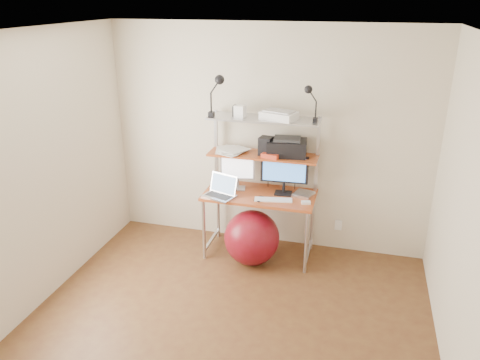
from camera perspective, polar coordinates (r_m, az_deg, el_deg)
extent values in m
plane|color=brown|center=(4.27, -2.28, -18.44)|extent=(3.60, 3.60, 0.00)
plane|color=white|center=(3.27, -2.95, 17.25)|extent=(3.60, 3.60, 0.00)
plane|color=beige|center=(5.23, 3.38, 4.98)|extent=(3.60, 0.00, 3.60)
plane|color=beige|center=(4.45, -25.28, -0.22)|extent=(0.00, 3.60, 3.60)
plane|color=beige|center=(3.54, 26.59, -5.89)|extent=(0.00, 3.60, 3.60)
cube|color=#B15222|center=(5.08, 2.41, -1.84)|extent=(1.20, 0.60, 0.03)
cylinder|color=#B7B7BC|center=(5.15, -4.42, -6.07)|extent=(0.04, 0.04, 0.71)
cylinder|color=#B7B7BC|center=(5.59, -2.66, -3.68)|extent=(0.04, 0.04, 0.71)
cylinder|color=#B7B7BC|center=(4.93, 8.07, -7.61)|extent=(0.04, 0.04, 0.71)
cylinder|color=#B7B7BC|center=(5.39, 8.80, -4.97)|extent=(0.04, 0.04, 0.71)
cube|color=#B7B7BC|center=(5.31, -2.92, 4.11)|extent=(0.03, 0.04, 0.84)
cube|color=#B7B7BC|center=(5.09, 9.43, 3.04)|extent=(0.03, 0.04, 0.84)
cube|color=#B15222|center=(5.05, 2.81, 3.06)|extent=(1.18, 0.34, 0.02)
cube|color=#B7B7BC|center=(4.93, 2.90, 7.46)|extent=(1.18, 0.34, 0.02)
cube|color=white|center=(5.47, 11.90, -5.41)|extent=(0.08, 0.01, 0.12)
cube|color=#A8A8AC|center=(5.19, -0.32, -1.01)|extent=(0.20, 0.17, 0.01)
cylinder|color=#A8A8AC|center=(5.19, -0.26, -0.37)|extent=(0.03, 0.03, 0.10)
cube|color=#A8A8AC|center=(5.12, -0.26, 1.60)|extent=(0.38, 0.11, 0.29)
plane|color=white|center=(5.10, -0.31, 1.54)|extent=(0.33, 0.07, 0.34)
cube|color=black|center=(5.08, 5.29, -1.61)|extent=(0.19, 0.15, 0.01)
cylinder|color=black|center=(5.08, 5.35, -0.87)|extent=(0.03, 0.03, 0.11)
cube|color=black|center=(5.00, 5.44, 1.33)|extent=(0.51, 0.06, 0.30)
plane|color=#4080DA|center=(4.99, 5.40, 1.27)|extent=(0.46, 0.03, 0.46)
cube|color=silver|center=(4.99, -2.56, -1.97)|extent=(0.38, 0.32, 0.02)
cube|color=#2F2F32|center=(4.99, -2.56, -1.87)|extent=(0.31, 0.22, 0.00)
cube|color=silver|center=(5.04, -1.82, -0.36)|extent=(0.33, 0.17, 0.21)
plane|color=#7A9DCC|center=(5.04, -1.82, -0.36)|extent=(0.31, 0.17, 0.29)
cube|color=white|center=(4.92, 4.08, -2.41)|extent=(0.41, 0.18, 0.01)
cube|color=white|center=(4.87, 8.04, -2.74)|extent=(0.10, 0.08, 0.03)
cube|color=silver|center=(5.06, 7.78, -1.73)|extent=(0.24, 0.24, 0.04)
cube|color=black|center=(4.93, 2.43, -2.32)|extent=(0.11, 0.15, 0.01)
cube|color=black|center=(5.00, 5.75, 3.93)|extent=(0.43, 0.32, 0.17)
cube|color=#2F2F32|center=(4.97, 5.79, 5.01)|extent=(0.30, 0.23, 0.03)
cube|color=black|center=(5.00, 3.17, 4.17)|extent=(0.15, 0.15, 0.20)
cube|color=red|center=(4.93, 3.78, 3.00)|extent=(0.20, 0.16, 0.05)
cube|color=white|center=(4.87, 4.77, 7.83)|extent=(0.41, 0.33, 0.08)
cube|color=#A8A8AC|center=(4.86, 4.79, 8.38)|extent=(0.34, 0.26, 0.01)
cube|color=white|center=(4.93, 0.02, 8.36)|extent=(0.12, 0.11, 0.13)
cube|color=#2F2F32|center=(5.00, -0.23, 8.45)|extent=(0.12, 0.12, 0.11)
cube|color=black|center=(4.96, -3.52, 7.99)|extent=(0.05, 0.07, 0.05)
cylinder|color=black|center=(4.94, -3.55, 9.41)|extent=(0.02, 0.02, 0.20)
sphere|color=black|center=(4.85, -2.51, 12.12)|extent=(0.10, 0.10, 0.10)
cube|color=black|center=(4.80, 9.15, 7.24)|extent=(0.05, 0.05, 0.05)
cylinder|color=black|center=(4.78, 9.22, 8.45)|extent=(0.01, 0.01, 0.16)
sphere|color=black|center=(4.74, 8.34, 10.87)|extent=(0.08, 0.08, 0.08)
sphere|color=maroon|center=(5.10, 1.45, -7.04)|extent=(0.60, 0.60, 0.60)
cube|color=white|center=(5.16, -1.77, 3.66)|extent=(0.27, 0.32, 0.00)
cube|color=white|center=(5.07, -0.98, 3.39)|extent=(0.29, 0.34, 0.00)
cube|color=white|center=(5.16, -1.17, 3.79)|extent=(0.23, 0.30, 0.00)
cube|color=white|center=(5.09, -0.69, 3.58)|extent=(0.26, 0.32, 0.00)
cube|color=white|center=(5.13, -1.45, 3.77)|extent=(0.32, 0.35, 0.00)
cube|color=white|center=(5.09, -0.53, 3.71)|extent=(0.32, 0.35, 0.00)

